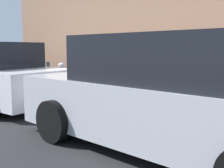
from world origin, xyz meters
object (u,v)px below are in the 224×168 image
(suitcase_teal_4, at_px, (106,82))
(bollard_post, at_px, (48,74))
(suitcase_navy_5, at_px, (91,82))
(suitcase_black_3, at_px, (121,84))
(suitcase_red_0, at_px, (172,89))
(parked_car_silver_0, at_px, (168,96))
(fire_hydrant, at_px, (62,74))
(suitcase_maroon_1, at_px, (151,88))
(suitcase_silver_2, at_px, (134,84))
(suitcase_olive_6, at_px, (82,79))

(suitcase_teal_4, height_order, bollard_post, suitcase_teal_4)
(suitcase_navy_5, bearing_deg, suitcase_black_3, -175.53)
(suitcase_red_0, distance_m, parked_car_silver_0, 2.71)
(suitcase_black_3, distance_m, suitcase_navy_5, 1.05)
(suitcase_teal_4, xyz_separation_m, fire_hydrant, (1.94, -0.03, 0.09))
(suitcase_maroon_1, xyz_separation_m, suitcase_teal_4, (1.50, -0.05, 0.03))
(suitcase_red_0, distance_m, bollard_post, 4.48)
(suitcase_navy_5, bearing_deg, suitcase_maroon_1, 179.97)
(suitcase_maroon_1, bearing_deg, parked_car_silver_0, 126.57)
(suitcase_red_0, relative_size, bollard_post, 1.00)
(suitcase_black_3, relative_size, suitcase_teal_4, 0.83)
(suitcase_silver_2, bearing_deg, suitcase_navy_5, -0.01)
(suitcase_olive_6, distance_m, bollard_post, 1.41)
(suitcase_silver_2, height_order, suitcase_olive_6, suitcase_silver_2)
(fire_hydrant, bearing_deg, suitcase_olive_6, -177.14)
(suitcase_red_0, distance_m, suitcase_silver_2, 1.04)
(suitcase_silver_2, relative_size, parked_car_silver_0, 0.22)
(suitcase_silver_2, bearing_deg, fire_hydrant, -1.52)
(suitcase_teal_4, relative_size, fire_hydrant, 1.21)
(suitcase_silver_2, bearing_deg, suitcase_red_0, -176.42)
(parked_car_silver_0, bearing_deg, suitcase_teal_4, -36.36)
(fire_hydrant, bearing_deg, suitcase_black_3, -179.90)
(suitcase_olive_6, height_order, parked_car_silver_0, parked_car_silver_0)
(suitcase_maroon_1, xyz_separation_m, suitcase_olive_6, (2.55, -0.12, 0.04))
(suitcase_navy_5, relative_size, suitcase_olive_6, 1.25)
(suitcase_navy_5, bearing_deg, bollard_post, 2.18)
(suitcase_olive_6, bearing_deg, suitcase_red_0, 178.94)
(bollard_post, height_order, parked_car_silver_0, parked_car_silver_0)
(suitcase_red_0, xyz_separation_m, parked_car_silver_0, (-1.21, 2.41, 0.29))
(suitcase_black_3, bearing_deg, suitcase_maroon_1, 175.23)
(suitcase_silver_2, xyz_separation_m, parked_car_silver_0, (-2.25, 2.34, 0.24))
(suitcase_black_3, relative_size, suitcase_olive_6, 1.11)
(suitcase_black_3, bearing_deg, parked_car_silver_0, 138.41)
(suitcase_red_0, height_order, suitcase_olive_6, suitcase_red_0)
(suitcase_maroon_1, height_order, suitcase_teal_4, suitcase_teal_4)
(suitcase_black_3, xyz_separation_m, fire_hydrant, (2.45, 0.00, 0.11))
(suitcase_maroon_1, xyz_separation_m, bollard_post, (3.94, 0.07, 0.11))
(parked_car_silver_0, bearing_deg, suitcase_silver_2, -46.17)
(fire_hydrant, height_order, parked_car_silver_0, parked_car_silver_0)
(bollard_post, bearing_deg, suitcase_maroon_1, -178.96)
(suitcase_red_0, height_order, parked_car_silver_0, parked_car_silver_0)
(suitcase_teal_4, bearing_deg, bollard_post, 2.73)
(suitcase_maroon_1, xyz_separation_m, suitcase_navy_5, (2.04, -0.00, -0.00))
(suitcase_red_0, relative_size, suitcase_silver_2, 0.81)
(suitcase_black_3, bearing_deg, fire_hydrant, 0.10)
(suitcase_olive_6, bearing_deg, suitcase_teal_4, 175.76)
(bollard_post, bearing_deg, parked_car_silver_0, 158.23)
(suitcase_black_3, distance_m, suitcase_olive_6, 1.56)
(suitcase_navy_5, distance_m, bollard_post, 1.91)
(suitcase_red_0, bearing_deg, suitcase_navy_5, 1.44)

